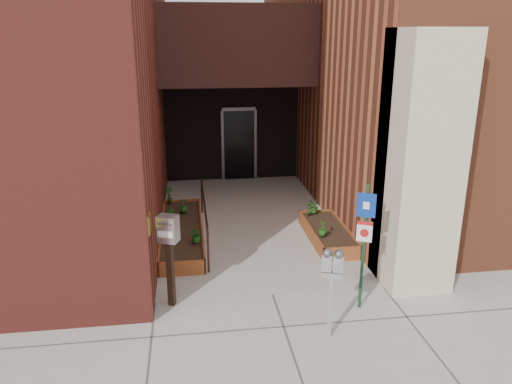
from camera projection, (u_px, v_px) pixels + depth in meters
name	position (u px, v px, depth m)	size (l,w,h in m)	color
ground	(273.00, 295.00, 8.62)	(80.00, 80.00, 0.00)	#9E9991
architecture	(225.00, 7.00, 13.57)	(20.00, 14.60, 10.00)	maroon
planter_left	(182.00, 233.00, 10.92)	(0.90, 3.60, 0.30)	brown
planter_right	(328.00, 234.00, 10.86)	(0.80, 2.20, 0.30)	brown
handrail	(204.00, 206.00, 10.75)	(0.04, 3.34, 0.90)	black
parking_meter	(332.00, 270.00, 7.12)	(0.33, 0.21, 1.41)	#A9A9AB
sign_post	(364.00, 234.00, 7.82)	(0.27, 0.14, 2.13)	#13361E
payment_dropbox	(169.00, 242.00, 7.97)	(0.38, 0.33, 1.57)	black
shrub_left_a	(196.00, 234.00, 10.00)	(0.29, 0.29, 0.32)	#1B5F1D
shrub_left_b	(170.00, 216.00, 10.95)	(0.19, 0.19, 0.35)	#1A5718
shrub_left_c	(183.00, 205.00, 11.64)	(0.19, 0.19, 0.34)	#1C5317
shrub_left_d	(169.00, 195.00, 12.27)	(0.21, 0.21, 0.40)	#175217
shrub_right_a	(323.00, 228.00, 10.29)	(0.18, 0.18, 0.32)	#1F5217
shrub_right_b	(309.00, 209.00, 11.46)	(0.16, 0.16, 0.31)	#1C5117
shrub_right_c	(314.00, 206.00, 11.60)	(0.28, 0.28, 0.32)	#215819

